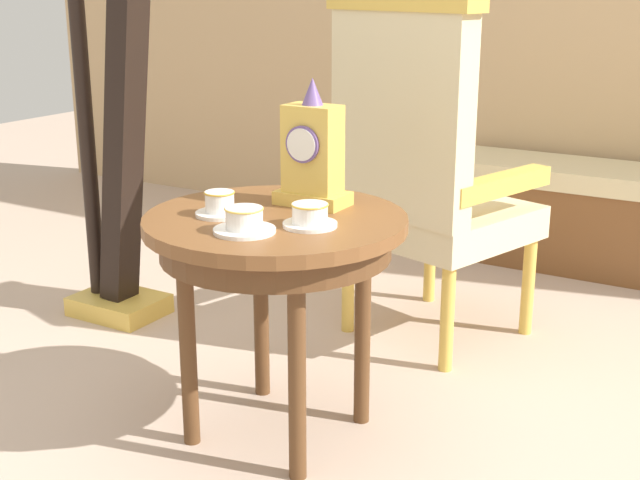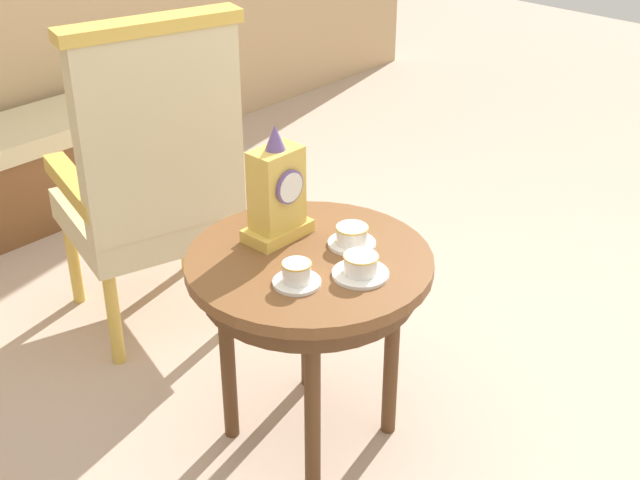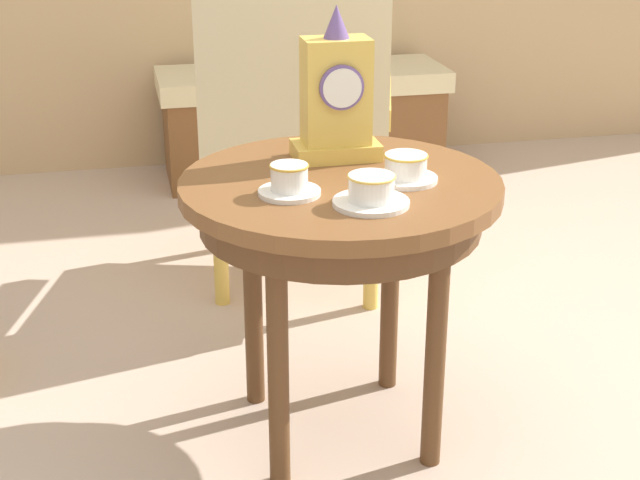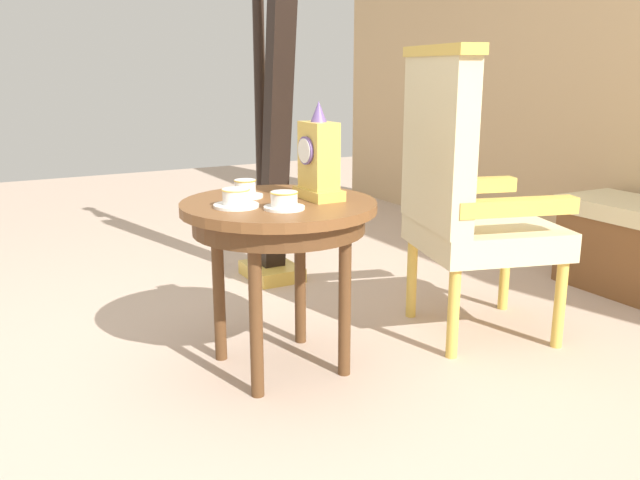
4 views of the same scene
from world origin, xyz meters
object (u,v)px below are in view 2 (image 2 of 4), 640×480
(mantel_clock, at_px, (277,194))
(side_table, at_px, (309,281))
(teacup_left, at_px, (297,275))
(window_bench, at_px, (48,165))
(teacup_right, at_px, (361,267))
(armchair, at_px, (152,176))
(teacup_center, at_px, (352,237))

(mantel_clock, bearing_deg, side_table, -99.54)
(teacup_left, xyz_separation_m, window_bench, (0.42, 1.93, -0.42))
(teacup_right, bearing_deg, armchair, 87.47)
(teacup_left, distance_m, mantel_clock, 0.28)
(armchair, bearing_deg, teacup_right, -92.53)
(mantel_clock, relative_size, window_bench, 0.29)
(teacup_left, bearing_deg, window_bench, 77.81)
(mantel_clock, xyz_separation_m, window_bench, (0.27, 1.72, -0.53))
(window_bench, bearing_deg, teacup_center, -95.03)
(teacup_center, xyz_separation_m, mantel_clock, (-0.10, 0.18, 0.11))
(side_table, distance_m, window_bench, 1.91)
(teacup_left, relative_size, armchair, 0.11)
(side_table, distance_m, armchair, 0.77)
(teacup_left, xyz_separation_m, mantel_clock, (0.15, 0.21, 0.11))
(mantel_clock, height_order, window_bench, mantel_clock)
(mantel_clock, xyz_separation_m, armchair, (0.04, 0.63, -0.16))
(window_bench, bearing_deg, armchair, -102.08)
(side_table, height_order, teacup_right, teacup_right)
(window_bench, bearing_deg, teacup_left, -102.19)
(window_bench, bearing_deg, mantel_clock, -98.99)
(window_bench, bearing_deg, side_table, -99.03)
(teacup_right, relative_size, teacup_center, 1.12)
(teacup_left, height_order, window_bench, teacup_left)
(teacup_center, bearing_deg, mantel_clock, 119.55)
(side_table, relative_size, mantel_clock, 2.02)
(teacup_right, xyz_separation_m, mantel_clock, (0.00, 0.31, 0.11))
(teacup_left, bearing_deg, teacup_right, -33.08)
(teacup_right, bearing_deg, side_table, 97.24)
(teacup_left, relative_size, mantel_clock, 0.37)
(side_table, distance_m, mantel_clock, 0.26)
(teacup_center, bearing_deg, teacup_left, -173.12)
(side_table, xyz_separation_m, window_bench, (0.30, 1.86, -0.31))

